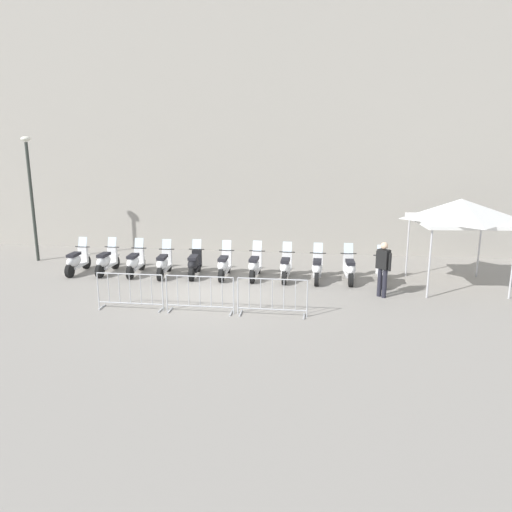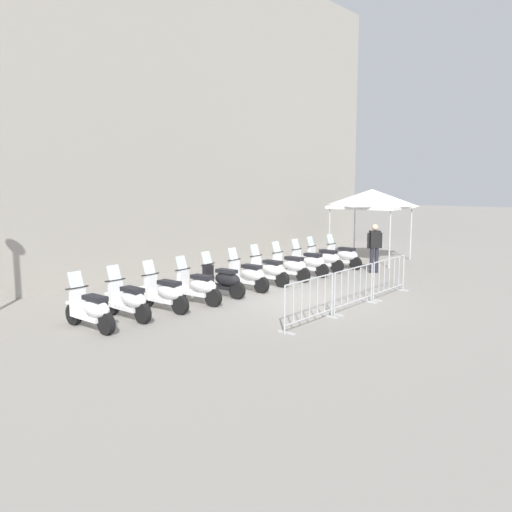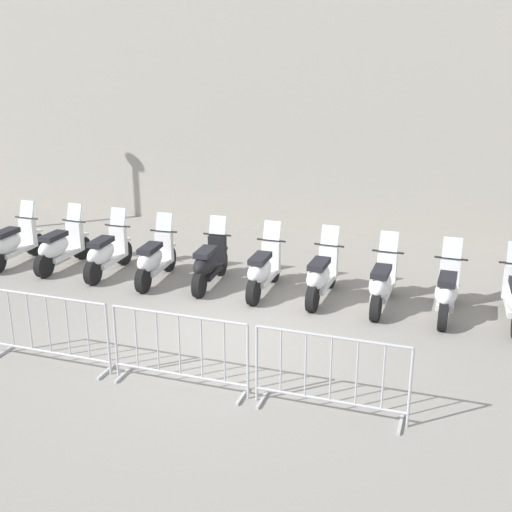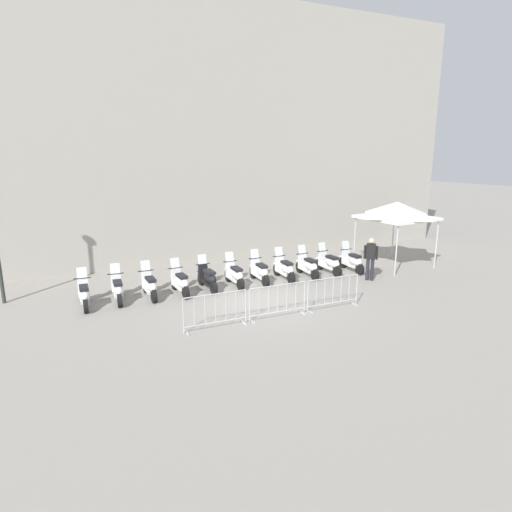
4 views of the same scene
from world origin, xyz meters
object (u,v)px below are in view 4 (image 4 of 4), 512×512
Objects in this scene: motorcycle_5 at (235,275)px; officer_near_row_end at (371,257)px; motorcycle_6 at (260,272)px; barrier_segment_1 at (278,302)px; motorcycle_0 at (84,294)px; barrier_segment_2 at (333,293)px; motorcycle_8 at (308,266)px; motorcycle_1 at (118,289)px; motorcycle_10 at (352,261)px; motorcycle_2 at (150,286)px; barrier_segment_0 at (216,311)px; canopy_tent at (397,210)px; motorcycle_9 at (329,263)px; motorcycle_7 at (285,269)px; motorcycle_3 at (180,282)px; motorcycle_4 at (208,278)px.

officer_near_row_end is (5.07, -1.96, 0.53)m from motorcycle_5.
motorcycle_6 is 0.89× the size of barrier_segment_1.
motorcycle_0 is 0.89× the size of barrier_segment_2.
motorcycle_6 is 1.00× the size of motorcycle_8.
motorcycle_1 is 9.72m from motorcycle_10.
motorcycle_0 and motorcycle_5 have the same top height.
motorcycle_2 is 0.89× the size of barrier_segment_1.
motorcycle_1 and motorcycle_5 have the same top height.
motorcycle_2 reaches higher than barrier_segment_1.
barrier_segment_2 is (1.69, -3.74, 0.07)m from motorcycle_5.
barrier_segment_0 is 0.67× the size of canopy_tent.
motorcycle_1 is 1.00× the size of motorcycle_9.
motorcycle_10 is (3.21, -0.42, 0.00)m from motorcycle_7.
canopy_tent is (3.39, -0.40, 2.06)m from motorcycle_9.
barrier_segment_0 is (-6.67, -2.98, 0.07)m from motorcycle_9.
motorcycle_6 is (3.23, -0.17, 0.00)m from motorcycle_3.
motorcycle_9 is at bearing 173.20° from canopy_tent.
motorcycle_1 is at bearing 174.59° from motorcycle_5.
motorcycle_2 reaches higher than barrier_segment_2.
motorcycle_9 is at bearing -4.85° from motorcycle_5.
motorcycle_0 is 1.00× the size of motorcycle_4.
canopy_tent is at bearing -5.11° from motorcycle_3.
motorcycle_0 is 2.16m from motorcycle_2.
motorcycle_8 is 1.00× the size of motorcycle_10.
barrier_segment_1 is at bearing -160.96° from canopy_tent.
motorcycle_1 is 4.23m from barrier_segment_0.
canopy_tent reaches higher than motorcycle_3.
motorcycle_4 is 3.71m from barrier_segment_0.
motorcycle_3 is 0.59× the size of canopy_tent.
motorcycle_6 is at bearing -4.97° from motorcycle_4.
officer_near_row_end is (0.77, -1.59, 0.53)m from motorcycle_9.
motorcycle_9 is at bearing -4.84° from motorcycle_2.
motorcycle_1 is at bearing 172.86° from motorcycle_2.
motorcycle_0 is 1.08m from motorcycle_1.
motorcycle_3 is 4.31m from motorcycle_7.
motorcycle_10 is at bearing 77.83° from officer_near_row_end.
motorcycle_2 is 1.00× the size of motorcycle_7.
motorcycle_8 is (5.38, -0.45, 0.00)m from motorcycle_3.
motorcycle_2 is at bearing 164.95° from officer_near_row_end.
motorcycle_3 is 0.89× the size of barrier_segment_0.
motorcycle_3 is 7.54m from officer_near_row_end.
motorcycle_1 is at bearing 117.30° from barrier_segment_0.
motorcycle_5 reaches higher than barrier_segment_0.
motorcycle_8 and motorcycle_10 have the same top height.
motorcycle_7 is 0.89× the size of barrier_segment_1.
motorcycle_5 is at bearing 176.78° from motorcycle_6.
barrier_segment_0 is (1.94, -3.76, 0.07)m from motorcycle_1.
motorcycle_3 is at bearing 116.43° from barrier_segment_1.
motorcycle_5 is 3.24m from motorcycle_8.
motorcycle_8 is at bearing 42.03° from barrier_segment_1.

